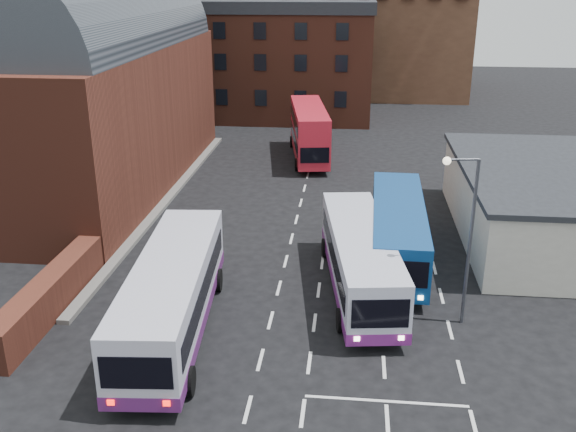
# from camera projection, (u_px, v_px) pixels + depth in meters

# --- Properties ---
(ground) EXTENTS (180.00, 180.00, 0.00)m
(ground) POSITION_uv_depth(u_px,v_px,m) (263.00, 349.00, 26.87)
(ground) COLOR black
(railway_station) EXTENTS (12.00, 28.00, 16.00)m
(railway_station) POSITION_uv_depth(u_px,v_px,m) (86.00, 81.00, 45.20)
(railway_station) COLOR #602B1E
(railway_station) RESTS_ON ground
(forecourt_wall) EXTENTS (1.20, 10.00, 1.80)m
(forecourt_wall) POSITION_uv_depth(u_px,v_px,m) (49.00, 296.00, 29.41)
(forecourt_wall) COLOR #602B1E
(forecourt_wall) RESTS_ON ground
(cream_building) EXTENTS (10.40, 16.40, 4.25)m
(cream_building) POSITION_uv_depth(u_px,v_px,m) (549.00, 202.00, 37.66)
(cream_building) COLOR beige
(cream_building) RESTS_ON ground
(brick_terrace) EXTENTS (22.00, 10.00, 11.00)m
(brick_terrace) POSITION_uv_depth(u_px,v_px,m) (267.00, 66.00, 68.27)
(brick_terrace) COLOR brown
(brick_terrace) RESTS_ON ground
(castle_keep) EXTENTS (22.00, 22.00, 12.00)m
(castle_keep) POSITION_uv_depth(u_px,v_px,m) (376.00, 43.00, 85.52)
(castle_keep) COLOR brown
(castle_keep) RESTS_ON ground
(bus_white_outbound) EXTENTS (3.91, 12.67, 3.41)m
(bus_white_outbound) POSITION_uv_depth(u_px,v_px,m) (172.00, 291.00, 27.47)
(bus_white_outbound) COLOR silver
(bus_white_outbound) RESTS_ON ground
(bus_white_inbound) EXTENTS (4.23, 11.95, 3.19)m
(bus_white_inbound) POSITION_uv_depth(u_px,v_px,m) (360.00, 256.00, 31.12)
(bus_white_inbound) COLOR silver
(bus_white_inbound) RESTS_ON ground
(bus_blue) EXTENTS (3.24, 11.93, 3.23)m
(bus_blue) POSITION_uv_depth(u_px,v_px,m) (398.00, 228.00, 34.48)
(bus_blue) COLOR navy
(bus_blue) RESTS_ON ground
(bus_red_double) EXTENTS (4.14, 11.27, 4.41)m
(bus_red_double) POSITION_uv_depth(u_px,v_px,m) (309.00, 132.00, 53.61)
(bus_red_double) COLOR red
(bus_red_double) RESTS_ON ground
(street_lamp) EXTENTS (1.57, 0.45, 7.75)m
(street_lamp) POSITION_uv_depth(u_px,v_px,m) (466.00, 226.00, 27.27)
(street_lamp) COLOR #44474E
(street_lamp) RESTS_ON ground
(pedestrian_red) EXTENTS (0.64, 0.59, 1.46)m
(pedestrian_red) POSITION_uv_depth(u_px,v_px,m) (112.00, 361.00, 24.73)
(pedestrian_red) COLOR maroon
(pedestrian_red) RESTS_ON ground
(pedestrian_beige) EXTENTS (0.84, 0.70, 1.57)m
(pedestrian_beige) POSITION_uv_depth(u_px,v_px,m) (128.00, 370.00, 24.13)
(pedestrian_beige) COLOR tan
(pedestrian_beige) RESTS_ON ground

